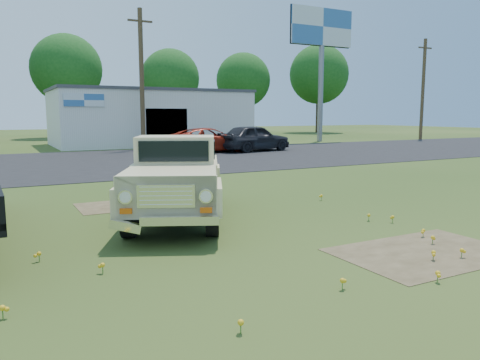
# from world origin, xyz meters

# --- Properties ---
(ground) EXTENTS (140.00, 140.00, 0.00)m
(ground) POSITION_xyz_m (0.00, 0.00, 0.00)
(ground) COLOR #253E14
(ground) RESTS_ON ground
(asphalt_lot) EXTENTS (90.00, 14.00, 0.02)m
(asphalt_lot) POSITION_xyz_m (0.00, 15.00, 0.00)
(asphalt_lot) COLOR black
(asphalt_lot) RESTS_ON ground
(dirt_patch_a) EXTENTS (3.00, 2.00, 0.01)m
(dirt_patch_a) POSITION_xyz_m (1.50, -3.00, 0.00)
(dirt_patch_a) COLOR #493D27
(dirt_patch_a) RESTS_ON ground
(dirt_patch_b) EXTENTS (2.20, 1.60, 0.01)m
(dirt_patch_b) POSITION_xyz_m (-2.00, 3.50, 0.00)
(dirt_patch_b) COLOR #493D27
(dirt_patch_b) RESTS_ON ground
(commercial_building) EXTENTS (14.20, 8.20, 4.15)m
(commercial_building) POSITION_xyz_m (6.00, 26.99, 2.10)
(commercial_building) COLOR silver
(commercial_building) RESTS_ON ground
(billboard) EXTENTS (6.10, 0.45, 11.05)m
(billboard) POSITION_xyz_m (20.00, 24.04, 8.54)
(billboard) COLOR slate
(billboard) RESTS_ON ground
(utility_pole_mid) EXTENTS (1.60, 0.30, 9.00)m
(utility_pole_mid) POSITION_xyz_m (4.00, 22.00, 4.60)
(utility_pole_mid) COLOR #422F1E
(utility_pole_mid) RESTS_ON ground
(utility_pole_east) EXTENTS (1.60, 0.30, 9.00)m
(utility_pole_east) POSITION_xyz_m (30.00, 22.00, 4.60)
(utility_pole_east) COLOR #422F1E
(utility_pole_east) RESTS_ON ground
(treeline_d) EXTENTS (6.72, 6.72, 10.00)m
(treeline_d) POSITION_xyz_m (2.00, 40.50, 6.62)
(treeline_d) COLOR #372819
(treeline_d) RESTS_ON ground
(treeline_e) EXTENTS (6.08, 6.08, 9.04)m
(treeline_e) POSITION_xyz_m (12.00, 39.00, 5.98)
(treeline_e) COLOR #372819
(treeline_e) RESTS_ON ground
(treeline_f) EXTENTS (6.40, 6.40, 9.52)m
(treeline_f) POSITION_xyz_m (22.00, 41.50, 6.30)
(treeline_f) COLOR #372819
(treeline_f) RESTS_ON ground
(treeline_g) EXTENTS (7.36, 7.36, 10.95)m
(treeline_g) POSITION_xyz_m (32.00, 40.00, 7.25)
(treeline_g) COLOR #372819
(treeline_g) RESTS_ON ground
(vintage_pickup_truck) EXTENTS (3.93, 5.46, 1.85)m
(vintage_pickup_truck) POSITION_xyz_m (-1.29, 1.42, 0.92)
(vintage_pickup_truck) COLOR beige
(vintage_pickup_truck) RESTS_ON ground
(red_pickup) EXTENTS (5.33, 2.57, 1.46)m
(red_pickup) POSITION_xyz_m (6.94, 17.87, 0.73)
(red_pickup) COLOR maroon
(red_pickup) RESTS_ON ground
(dark_sedan) EXTENTS (5.14, 2.83, 1.65)m
(dark_sedan) POSITION_xyz_m (9.65, 17.18, 0.83)
(dark_sedan) COLOR black
(dark_sedan) RESTS_ON ground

